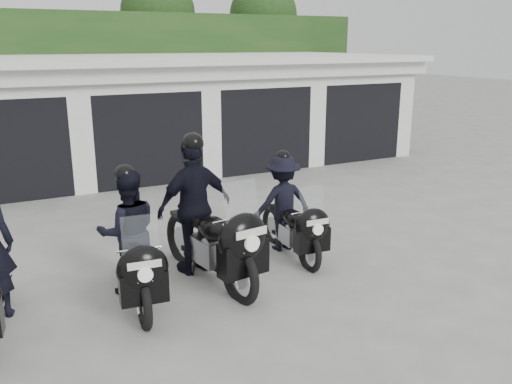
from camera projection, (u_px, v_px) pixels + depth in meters
name	position (u px, v px, depth m)	size (l,w,h in m)	color
ground	(256.00, 267.00, 8.32)	(80.00, 80.00, 0.00)	#989792
garage_block	(122.00, 114.00, 14.85)	(16.40, 6.80, 2.96)	white
background_vegetation	(97.00, 59.00, 18.82)	(20.00, 3.90, 5.80)	#1A3B15
police_bike_b	(131.00, 242.00, 7.14)	(0.90, 2.12, 1.85)	black
police_bike_c	(202.00, 216.00, 7.77)	(1.26, 2.48, 2.17)	black
police_bike_d	(287.00, 209.00, 8.72)	(1.06, 1.98, 1.72)	black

